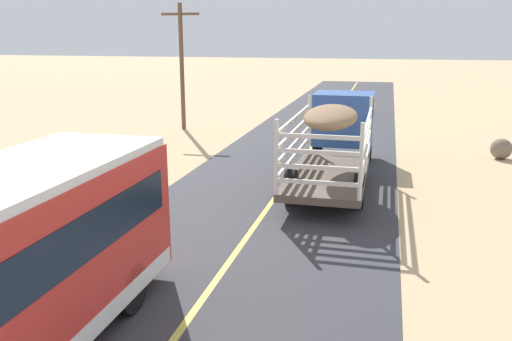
% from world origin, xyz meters
% --- Properties ---
extents(livestock_truck, '(2.53, 9.70, 3.02)m').
position_xyz_m(livestock_truck, '(1.68, 17.77, 1.79)').
color(livestock_truck, '#3359A5').
rests_on(livestock_truck, road_surface).
extents(power_pole_mid, '(2.20, 0.24, 7.03)m').
position_xyz_m(power_pole_mid, '(-7.95, 25.48, 3.80)').
color(power_pole_mid, brown).
rests_on(power_pole_mid, ground).
extents(boulder_near_shoulder, '(0.92, 0.89, 0.91)m').
position_xyz_m(boulder_near_shoulder, '(8.48, 21.71, 0.45)').
color(boulder_near_shoulder, '#756656').
rests_on(boulder_near_shoulder, ground).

